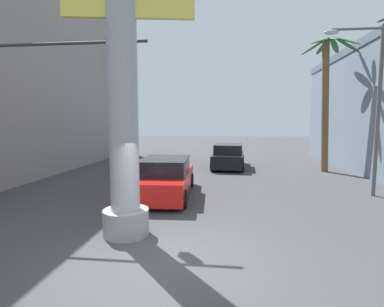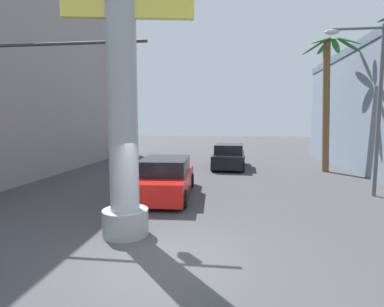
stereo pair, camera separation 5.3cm
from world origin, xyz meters
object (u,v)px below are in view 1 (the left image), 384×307
Objects in this scene: neon_sign_pole at (121,19)px; palm_tree_mid_right at (327,89)px; car_lead at (165,178)px; car_far at (228,156)px; palm_tree_far_left at (125,87)px; street_lamp at (370,94)px; traffic_light_mast at (30,90)px.

neon_sign_pole reaches higher than palm_tree_mid_right.
car_lead and car_far have the same top height.
car_far is (2.76, 12.44, -4.87)m from neon_sign_pole.
car_far is at bearing 72.03° from car_lead.
palm_tree_far_left reaches higher than car_lead.
car_far is at bearing 128.13° from street_lamp.
palm_tree_far_left is at bearing 140.68° from street_lamp.
neon_sign_pole reaches higher than palm_tree_far_left.
traffic_light_mast is 15.21m from palm_tree_far_left.
palm_tree_far_left is at bearing 115.38° from car_lead.
street_lamp is 12.71m from traffic_light_mast.
car_lead is 0.63× the size of palm_tree_mid_right.
palm_tree_mid_right is (5.75, -1.15, 4.23)m from car_far.
traffic_light_mast is 1.20× the size of car_lead.
neon_sign_pole is 1.25× the size of palm_tree_far_left.
car_lead is (-8.18, -0.98, -3.40)m from street_lamp.
palm_tree_mid_right is at bearing 88.28° from street_lamp.
palm_tree_mid_right reaches higher than street_lamp.
neon_sign_pole is 10.01m from street_lamp.
street_lamp is at bearing 6.81° from car_lead.
palm_tree_mid_right is at bearing 53.04° from neon_sign_pole.
car_far is at bearing 168.71° from palm_tree_mid_right.
traffic_light_mast is (-3.92, 1.95, -1.52)m from neon_sign_pole.
traffic_light_mast is at bearing -122.47° from car_far.
car_lead is 8.48m from car_far.
street_lamp is 0.73× the size of palm_tree_far_left.
palm_tree_mid_right is 0.85× the size of palm_tree_far_left.
neon_sign_pole is 17.91m from palm_tree_far_left.
car_far is (6.68, 10.50, -3.35)m from traffic_light_mast.
palm_tree_far_left is (-14.14, 11.58, 1.75)m from street_lamp.
car_far is (-5.57, 7.09, -3.40)m from street_lamp.
street_lamp is at bearing -91.72° from palm_tree_mid_right.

